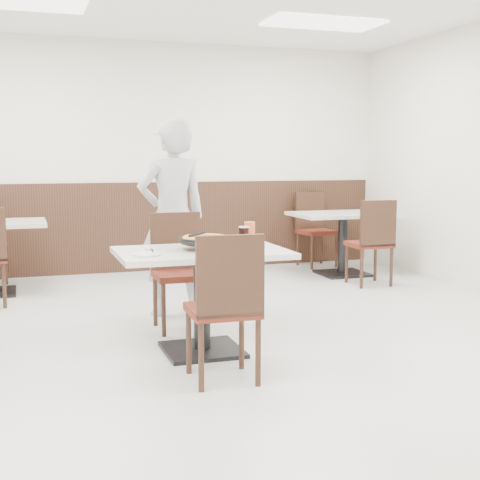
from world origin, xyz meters
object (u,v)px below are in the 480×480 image
object	(u,v)px
pizza_pan	(207,243)
diner_person	(172,218)
red_cup	(250,232)
pizza	(205,241)
chair_far	(181,272)
side_plate	(147,254)
bg_table_right	(343,244)
main_table	(202,301)
bg_chair_right_far	(317,230)
bg_chair_right_near	(369,242)
cola_glass	(244,236)
chair_near	(222,307)

from	to	relation	value
pizza_pan	diner_person	bearing A→B (deg)	89.44
red_cup	pizza	bearing A→B (deg)	-148.67
chair_far	side_plate	bearing A→B (deg)	63.39
chair_far	pizza_pan	bearing A→B (deg)	94.31
pizza	bg_table_right	xyz separation A→B (m)	(2.40, 2.55, -0.44)
side_plate	main_table	bearing A→B (deg)	19.73
diner_person	bg_chair_right_far	distance (m)	3.11
pizza	red_cup	distance (m)	0.50
pizza	red_cup	size ratio (longest dim) A/B	1.81
chair_far	diner_person	bearing A→B (deg)	-95.52
pizza	bg_chair_right_near	distance (m)	3.06
pizza	side_plate	distance (m)	0.49
pizza_pan	bg_chair_right_far	world-z (taller)	bg_chair_right_far
main_table	diner_person	bearing A→B (deg)	87.30
red_cup	bg_chair_right_far	world-z (taller)	bg_chair_right_far
red_cup	chair_far	bearing A→B (deg)	140.33
side_plate	diner_person	distance (m)	1.47
pizza	side_plate	world-z (taller)	pizza
chair_far	pizza_pan	xyz separation A→B (m)	(0.05, -0.66, 0.32)
cola_glass	bg_chair_right_far	size ratio (longest dim) A/B	0.14
main_table	chair_near	world-z (taller)	chair_near
chair_near	diner_person	xyz separation A→B (m)	(0.09, 1.86, 0.40)
bg_chair_right_near	bg_chair_right_far	bearing A→B (deg)	92.08
pizza_pan	pizza	world-z (taller)	pizza
pizza	diner_person	distance (m)	1.20
bg_table_right	bg_chair_right_near	bearing A→B (deg)	-91.26
bg_chair_right_near	bg_chair_right_far	distance (m)	1.31
chair_near	main_table	bearing A→B (deg)	88.65
side_plate	chair_near	bearing A→B (deg)	-51.18
diner_person	bg_chair_right_near	xyz separation A→B (m)	(2.36, 0.69, -0.40)
chair_near	bg_chair_right_near	xyz separation A→B (m)	(2.46, 2.56, 0.00)
bg_chair_right_near	red_cup	bearing A→B (deg)	-139.22
pizza_pan	diner_person	world-z (taller)	diner_person
chair_far	pizza	xyz separation A→B (m)	(0.03, -0.64, 0.34)
bg_chair_right_far	main_table	bearing A→B (deg)	46.89
bg_table_right	chair_far	bearing A→B (deg)	-141.93
pizza_pan	side_plate	bearing A→B (deg)	-160.07
side_plate	bg_chair_right_far	distance (m)	4.42
chair_near	pizza_pan	distance (m)	0.73
red_cup	bg_chair_right_near	bearing A→B (deg)	39.83
cola_glass	diner_person	xyz separation A→B (m)	(-0.32, 1.05, 0.06)
chair_near	chair_far	xyz separation A→B (m)	(0.04, 1.31, 0.00)
main_table	pizza	size ratio (longest dim) A/B	4.15
chair_far	cola_glass	bearing A→B (deg)	127.62
main_table	red_cup	bearing A→B (deg)	32.26
chair_far	pizza	distance (m)	0.73
chair_far	bg_chair_right_near	size ratio (longest dim) A/B	1.00
bg_chair_right_far	red_cup	bearing A→B (deg)	50.12
chair_far	bg_chair_right_far	size ratio (longest dim) A/B	1.00
side_plate	bg_chair_right_near	xyz separation A→B (m)	(2.84, 2.08, -0.28)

